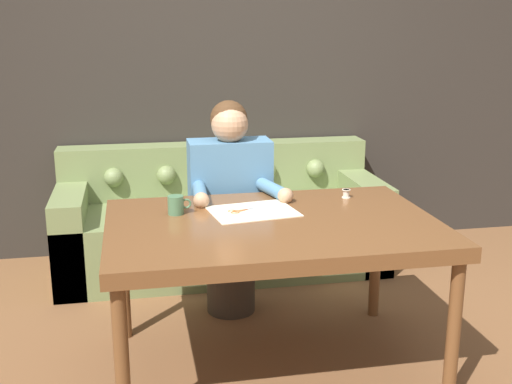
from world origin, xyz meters
name	(u,v)px	position (x,y,z in m)	size (l,w,h in m)	color
ground_plane	(275,370)	(0.00, 0.00, 0.00)	(16.00, 16.00, 0.00)	brown
wall_back	(219,71)	(0.00, 1.87, 1.30)	(8.00, 0.06, 2.60)	#2D2823
dining_table	(273,234)	(-0.01, 0.04, 0.68)	(1.52, 1.03, 0.75)	brown
couch	(221,224)	(-0.06, 1.45, 0.30)	(2.16, 0.85, 0.81)	olive
person	(230,207)	(-0.10, 0.70, 0.63)	(0.51, 0.57, 1.23)	#33281E
pattern_paper_main	(253,211)	(-0.07, 0.20, 0.75)	(0.45, 0.37, 0.00)	beige
scissors	(243,211)	(-0.12, 0.22, 0.75)	(0.23, 0.13, 0.01)	silver
mug	(176,205)	(-0.44, 0.23, 0.80)	(0.11, 0.08, 0.09)	#47704C
thread_spool	(346,194)	(0.46, 0.35, 0.77)	(0.04, 0.04, 0.05)	beige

